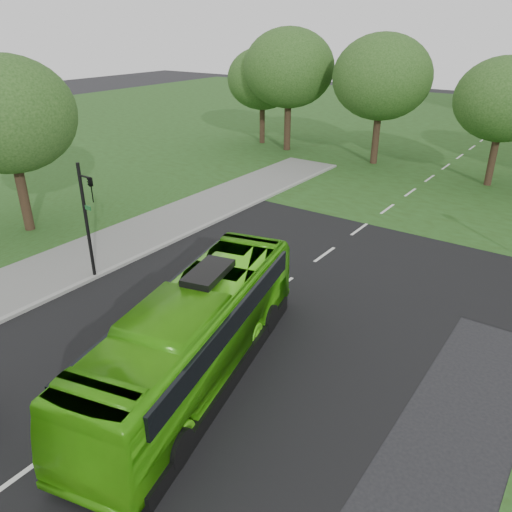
{
  "coord_description": "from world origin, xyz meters",
  "views": [
    {
      "loc": [
        9.98,
        -9.9,
        10.27
      ],
      "look_at": [
        -0.68,
        5.17,
        1.6
      ],
      "focal_mm": 35.0,
      "sensor_mm": 36.0,
      "label": 1
    }
  ],
  "objects_px": {
    "tree_park_b": "(382,77)",
    "tree_side_near": "(7,115)",
    "tree_park_c": "(504,100)",
    "bus": "(195,335)",
    "tree_park_f": "(262,79)",
    "tree_park_a": "(289,68)",
    "traffic_light": "(88,214)"
  },
  "relations": [
    {
      "from": "tree_park_b",
      "to": "traffic_light",
      "type": "xyz_separation_m",
      "value": [
        -1.94,
        -25.75,
        -3.5
      ]
    },
    {
      "from": "tree_park_a",
      "to": "tree_park_c",
      "type": "distance_m",
      "value": 17.08
    },
    {
      "from": "tree_park_a",
      "to": "tree_side_near",
      "type": "xyz_separation_m",
      "value": [
        -1.48,
        -24.06,
        -0.69
      ]
    },
    {
      "from": "tree_park_a",
      "to": "traffic_light",
      "type": "xyz_separation_m",
      "value": [
        6.21,
        -25.68,
        -3.77
      ]
    },
    {
      "from": "tree_park_c",
      "to": "bus",
      "type": "xyz_separation_m",
      "value": [
        -2.77,
        -27.25,
        -4.2
      ]
    },
    {
      "from": "tree_side_near",
      "to": "bus",
      "type": "distance_m",
      "value": 16.89
    },
    {
      "from": "tree_park_a",
      "to": "tree_park_c",
      "type": "xyz_separation_m",
      "value": [
        17.02,
        -0.91,
        -1.08
      ]
    },
    {
      "from": "tree_park_c",
      "to": "tree_park_f",
      "type": "relative_size",
      "value": 1.01
    },
    {
      "from": "bus",
      "to": "tree_park_a",
      "type": "bearing_deg",
      "value": 103.34
    },
    {
      "from": "bus",
      "to": "tree_park_c",
      "type": "bearing_deg",
      "value": 70.69
    },
    {
      "from": "tree_park_a",
      "to": "bus",
      "type": "xyz_separation_m",
      "value": [
        14.25,
        -28.16,
        -5.28
      ]
    },
    {
      "from": "tree_park_b",
      "to": "bus",
      "type": "distance_m",
      "value": 29.31
    },
    {
      "from": "tree_park_a",
      "to": "tree_side_near",
      "type": "distance_m",
      "value": 24.11
    },
    {
      "from": "tree_park_b",
      "to": "traffic_light",
      "type": "bearing_deg",
      "value": -94.3
    },
    {
      "from": "tree_park_b",
      "to": "tree_side_near",
      "type": "relative_size",
      "value": 1.08
    },
    {
      "from": "bus",
      "to": "traffic_light",
      "type": "xyz_separation_m",
      "value": [
        -8.04,
        2.48,
        1.51
      ]
    },
    {
      "from": "tree_side_near",
      "to": "traffic_light",
      "type": "relative_size",
      "value": 1.74
    },
    {
      "from": "tree_park_a",
      "to": "bus",
      "type": "height_order",
      "value": "tree_park_a"
    },
    {
      "from": "tree_park_b",
      "to": "bus",
      "type": "height_order",
      "value": "tree_park_b"
    },
    {
      "from": "tree_side_near",
      "to": "tree_park_c",
      "type": "bearing_deg",
      "value": 51.37
    },
    {
      "from": "tree_park_a",
      "to": "tree_park_c",
      "type": "height_order",
      "value": "tree_park_a"
    },
    {
      "from": "tree_park_a",
      "to": "tree_park_f",
      "type": "relative_size",
      "value": 1.2
    },
    {
      "from": "tree_park_b",
      "to": "tree_park_f",
      "type": "xyz_separation_m",
      "value": [
        -11.54,
        0.97,
        -0.84
      ]
    },
    {
      "from": "tree_park_c",
      "to": "traffic_light",
      "type": "xyz_separation_m",
      "value": [
        -10.81,
        -24.77,
        -2.69
      ]
    },
    {
      "from": "tree_park_a",
      "to": "tree_park_b",
      "type": "height_order",
      "value": "tree_park_a"
    },
    {
      "from": "tree_park_c",
      "to": "tree_side_near",
      "type": "bearing_deg",
      "value": -128.63
    },
    {
      "from": "tree_park_b",
      "to": "tree_park_c",
      "type": "distance_m",
      "value": 8.96
    },
    {
      "from": "tree_park_b",
      "to": "tree_park_a",
      "type": "bearing_deg",
      "value": -179.51
    },
    {
      "from": "tree_park_c",
      "to": "traffic_light",
      "type": "height_order",
      "value": "tree_park_c"
    },
    {
      "from": "tree_park_f",
      "to": "tree_side_near",
      "type": "relative_size",
      "value": 0.93
    },
    {
      "from": "tree_side_near",
      "to": "traffic_light",
      "type": "xyz_separation_m",
      "value": [
        7.69,
        -1.62,
        -3.07
      ]
    },
    {
      "from": "tree_park_a",
      "to": "bus",
      "type": "relative_size",
      "value": 0.91
    }
  ]
}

